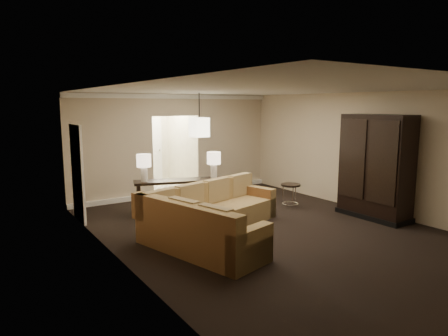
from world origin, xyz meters
TOP-DOWN VIEW (x-y plane):
  - ground at (0.00, 0.00)m, footprint 8.00×8.00m
  - wall_back at (0.00, 4.00)m, footprint 6.00×0.04m
  - wall_left at (-3.00, 0.00)m, footprint 0.04×8.00m
  - wall_right at (3.00, 0.00)m, footprint 0.04×8.00m
  - ceiling at (0.00, 0.00)m, footprint 6.00×8.00m
  - crown_molding at (0.00, 3.95)m, footprint 6.00×0.10m
  - baseboard at (0.00, 3.95)m, footprint 6.00×0.10m
  - side_door at (-2.97, 2.80)m, footprint 0.05×0.90m
  - foyer at (0.00, 5.34)m, footprint 1.44×2.02m
  - sectional_sofa at (-1.12, 0.31)m, footprint 3.29×3.11m
  - coffee_table at (-1.00, 0.86)m, footprint 1.15×1.15m
  - console_table at (-0.87, 2.10)m, footprint 2.12×1.10m
  - armoire at (2.59, -0.57)m, footprint 0.68×1.60m
  - drink_table at (1.62, 1.09)m, footprint 0.48×0.48m
  - table_lamp_left at (-1.64, 2.36)m, footprint 0.32×0.32m
  - table_lamp_right at (-0.11, 1.85)m, footprint 0.32×0.32m
  - pendant_light at (0.00, 2.70)m, footprint 0.38×0.38m
  - person at (-0.45, 5.12)m, footprint 0.69×0.58m

SIDE VIEW (x-z plane):
  - ground at x=0.00m, z-range 0.00..0.00m
  - baseboard at x=0.00m, z-range 0.00..0.12m
  - coffee_table at x=-1.00m, z-range 0.00..0.38m
  - sectional_sofa at x=-1.12m, z-range -0.10..0.84m
  - drink_table at x=1.62m, z-range 0.13..0.72m
  - console_table at x=-0.87m, z-range 0.08..0.88m
  - person at x=-0.45m, z-range 0.00..1.64m
  - side_door at x=-2.97m, z-range 0.00..2.10m
  - armoire at x=2.59m, z-range -0.05..2.25m
  - table_lamp_left at x=-1.64m, z-range 0.91..1.52m
  - table_lamp_right at x=-0.11m, z-range 0.91..1.52m
  - foyer at x=0.00m, z-range -0.10..2.70m
  - wall_back at x=0.00m, z-range 0.00..2.80m
  - wall_left at x=-3.00m, z-range 0.00..2.80m
  - wall_right at x=3.00m, z-range 0.00..2.80m
  - pendant_light at x=0.00m, z-range 1.41..2.50m
  - crown_molding at x=0.00m, z-range 2.67..2.79m
  - ceiling at x=0.00m, z-range 2.79..2.81m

